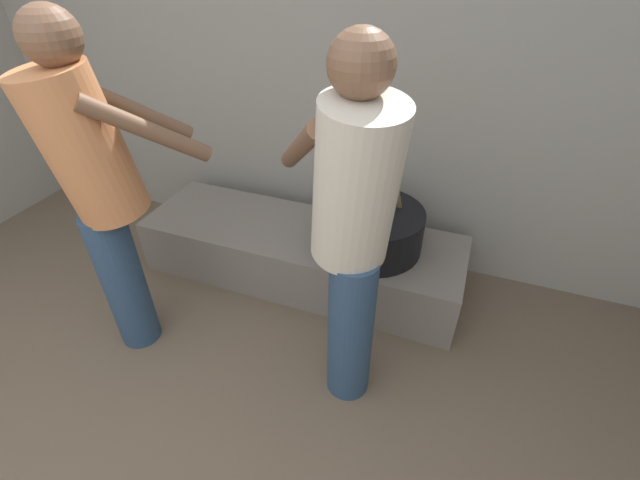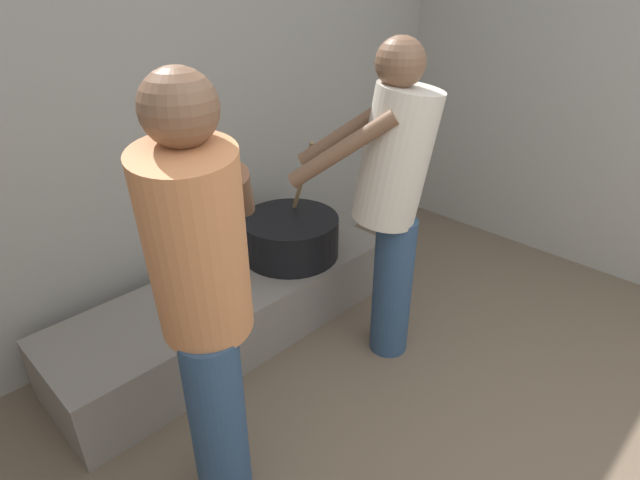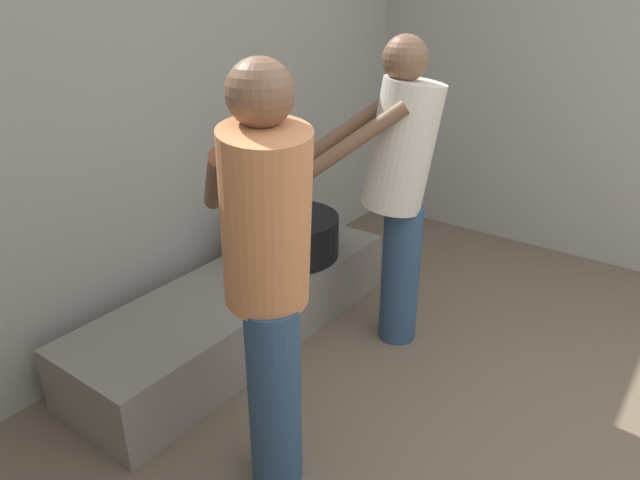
% 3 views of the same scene
% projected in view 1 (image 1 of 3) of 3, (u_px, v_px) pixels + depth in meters
% --- Properties ---
extents(block_enclosure_rear, '(4.92, 0.20, 2.34)m').
position_uv_depth(block_enclosure_rear, '(315.00, 63.00, 2.51)').
color(block_enclosure_rear, '#9E998E').
rests_on(block_enclosure_rear, ground_plane).
extents(hearth_ledge, '(1.94, 0.60, 0.34)m').
position_uv_depth(hearth_ledge, '(301.00, 253.00, 2.68)').
color(hearth_ledge, slate).
rests_on(hearth_ledge, ground_plane).
extents(cooking_pot_main, '(0.56, 0.56, 0.69)m').
position_uv_depth(cooking_pot_main, '(373.00, 229.00, 2.38)').
color(cooking_pot_main, black).
rests_on(cooking_pot_main, hearth_ledge).
extents(cook_in_orange_shirt, '(0.67, 0.72, 1.62)m').
position_uv_depth(cook_in_orange_shirt, '(99.00, 184.00, 1.84)').
color(cook_in_orange_shirt, navy).
rests_on(cook_in_orange_shirt, ground_plane).
extents(cook_in_cream_shirt, '(0.66, 0.72, 1.59)m').
position_uv_depth(cook_in_cream_shirt, '(353.00, 226.00, 1.61)').
color(cook_in_cream_shirt, navy).
rests_on(cook_in_cream_shirt, ground_plane).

